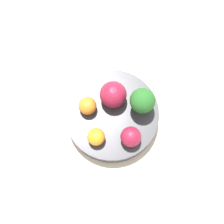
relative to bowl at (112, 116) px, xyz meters
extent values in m
plane|color=gray|center=(0.00, 0.00, -0.04)|extent=(6.00, 6.00, 0.00)
cube|color=beige|center=(0.00, 0.00, -0.03)|extent=(1.20, 1.20, 0.02)
cylinder|color=#2D2D33|center=(0.00, 0.00, 0.00)|extent=(0.21, 0.21, 0.04)
cylinder|color=#8CB76B|center=(0.03, 0.06, 0.03)|extent=(0.02, 0.02, 0.03)
sphere|color=#236023|center=(0.03, 0.06, 0.06)|extent=(0.06, 0.06, 0.06)
sphere|color=maroon|center=(-0.02, 0.02, 0.05)|extent=(0.06, 0.06, 0.06)
sphere|color=maroon|center=(0.07, -0.01, 0.04)|extent=(0.04, 0.04, 0.04)
sphere|color=orange|center=(-0.04, -0.03, 0.04)|extent=(0.04, 0.04, 0.04)
sphere|color=orange|center=(0.02, -0.06, 0.04)|extent=(0.04, 0.04, 0.04)
camera|label=1|loc=(0.15, -0.13, 0.69)|focal=50.00mm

